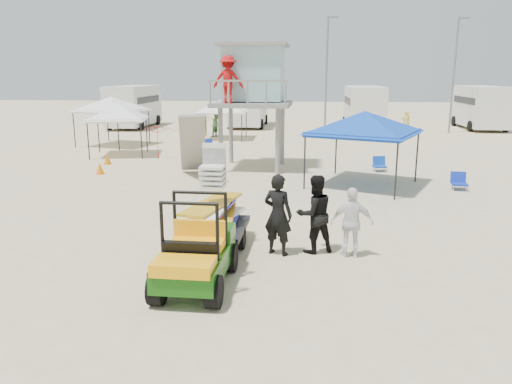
# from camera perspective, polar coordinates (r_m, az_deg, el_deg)

# --- Properties ---
(ground) EXTENTS (140.00, 140.00, 0.00)m
(ground) POSITION_cam_1_polar(r_m,az_deg,el_deg) (9.97, -4.68, -11.22)
(ground) COLOR beige
(ground) RESTS_ON ground
(utility_cart) EXTENTS (1.29, 2.42, 1.82)m
(utility_cart) POSITION_cam_1_polar(r_m,az_deg,el_deg) (9.88, -7.07, -6.20)
(utility_cart) COLOR #134C0C
(utility_cart) RESTS_ON ground
(surf_trailer) EXTENTS (1.41, 2.55, 2.24)m
(surf_trailer) POSITION_cam_1_polar(r_m,az_deg,el_deg) (12.04, -4.63, -2.23)
(surf_trailer) COLOR black
(surf_trailer) RESTS_ON ground
(man_left) EXTENTS (0.82, 0.69, 1.93)m
(man_left) POSITION_cam_1_polar(r_m,az_deg,el_deg) (11.57, 2.52, -2.61)
(man_left) COLOR black
(man_left) RESTS_ON ground
(man_mid) EXTENTS (1.12, 1.02, 1.87)m
(man_mid) POSITION_cam_1_polar(r_m,az_deg,el_deg) (11.80, 6.71, -2.51)
(man_mid) COLOR black
(man_mid) RESTS_ON ground
(man_right) EXTENTS (0.97, 0.41, 1.64)m
(man_right) POSITION_cam_1_polar(r_m,az_deg,el_deg) (11.64, 10.91, -3.46)
(man_right) COLOR white
(man_right) RESTS_ON ground
(lifeguard_tower) EXTENTS (3.42, 3.42, 5.32)m
(lifeguard_tower) POSITION_cam_1_polar(r_m,az_deg,el_deg) (22.37, -0.59, 12.87)
(lifeguard_tower) COLOR gray
(lifeguard_tower) RESTS_ON ground
(canopy_blue) EXTENTS (4.57, 4.57, 3.21)m
(canopy_blue) POSITION_cam_1_polar(r_m,az_deg,el_deg) (19.10, 12.33, 8.59)
(canopy_blue) COLOR black
(canopy_blue) RESTS_ON ground
(canopy_white_a) EXTENTS (3.24, 3.24, 3.09)m
(canopy_white_a) POSITION_cam_1_polar(r_m,az_deg,el_deg) (26.88, -15.60, 9.42)
(canopy_white_a) COLOR black
(canopy_white_a) RESTS_ON ground
(canopy_white_b) EXTENTS (3.95, 3.95, 3.26)m
(canopy_white_b) POSITION_cam_1_polar(r_m,az_deg,el_deg) (30.78, -16.27, 10.14)
(canopy_white_b) COLOR black
(canopy_white_b) RESTS_ON ground
(canopy_white_c) EXTENTS (3.00, 3.00, 2.99)m
(canopy_white_c) POSITION_cam_1_polar(r_m,az_deg,el_deg) (32.83, -3.85, 10.32)
(canopy_white_c) COLOR black
(canopy_white_c) RESTS_ON ground
(umbrella_a) EXTENTS (2.12, 2.15, 1.69)m
(umbrella_a) POSITION_cam_1_polar(r_m,az_deg,el_deg) (25.44, -11.23, 5.62)
(umbrella_a) COLOR red
(umbrella_a) RESTS_ON ground
(umbrella_b) EXTENTS (2.32, 2.33, 1.56)m
(umbrella_b) POSITION_cam_1_polar(r_m,az_deg,el_deg) (32.33, -5.65, 7.29)
(umbrella_b) COLOR gold
(umbrella_b) RESTS_ON ground
(cone_near) EXTENTS (0.34, 0.34, 0.50)m
(cone_near) POSITION_cam_1_polar(r_m,az_deg,el_deg) (22.16, -17.41, 2.60)
(cone_near) COLOR orange
(cone_near) RESTS_ON ground
(cone_far) EXTENTS (0.34, 0.34, 0.50)m
(cone_far) POSITION_cam_1_polar(r_m,az_deg,el_deg) (24.55, -16.64, 3.65)
(cone_far) COLOR orange
(cone_far) RESTS_ON ground
(beach_chair_a) EXTENTS (0.68, 0.74, 0.64)m
(beach_chair_a) POSITION_cam_1_polar(r_m,az_deg,el_deg) (27.87, -5.58, 5.36)
(beach_chair_a) COLOR #1028B0
(beach_chair_a) RESTS_ON ground
(beach_chair_b) EXTENTS (0.61, 0.66, 0.64)m
(beach_chair_b) POSITION_cam_1_polar(r_m,az_deg,el_deg) (22.50, 13.90, 3.14)
(beach_chair_b) COLOR #1045B3
(beach_chair_b) RESTS_ON ground
(beach_chair_c) EXTENTS (0.59, 0.63, 0.64)m
(beach_chair_c) POSITION_cam_1_polar(r_m,az_deg,el_deg) (19.77, 22.17, 1.17)
(beach_chair_c) COLOR #102BAF
(beach_chair_c) RESTS_ON ground
(rv_far_left) EXTENTS (2.64, 6.80, 3.25)m
(rv_far_left) POSITION_cam_1_polar(r_m,az_deg,el_deg) (41.32, -13.82, 9.69)
(rv_far_left) COLOR silver
(rv_far_left) RESTS_ON ground
(rv_mid_left) EXTENTS (2.65, 6.50, 3.25)m
(rv_mid_left) POSITION_cam_1_polar(r_m,az_deg,el_deg) (40.75, -0.89, 10.02)
(rv_mid_left) COLOR silver
(rv_mid_left) RESTS_ON ground
(rv_mid_right) EXTENTS (2.64, 7.00, 3.25)m
(rv_mid_right) POSITION_cam_1_polar(r_m,az_deg,el_deg) (39.21, 12.21, 9.60)
(rv_mid_right) COLOR silver
(rv_mid_right) RESTS_ON ground
(rv_far_right) EXTENTS (2.64, 6.60, 3.25)m
(rv_far_right) POSITION_cam_1_polar(r_m,az_deg,el_deg) (42.60, 24.25, 9.01)
(rv_far_right) COLOR silver
(rv_far_right) RESTS_ON ground
(light_pole_left) EXTENTS (0.14, 0.14, 8.00)m
(light_pole_left) POSITION_cam_1_polar(r_m,az_deg,el_deg) (35.94, 8.04, 12.97)
(light_pole_left) COLOR slate
(light_pole_left) RESTS_ON ground
(light_pole_right) EXTENTS (0.14, 0.14, 8.00)m
(light_pole_right) POSITION_cam_1_polar(r_m,az_deg,el_deg) (38.81, 21.66, 12.20)
(light_pole_right) COLOR slate
(light_pole_right) RESTS_ON ground
(distant_beachgoers) EXTENTS (13.76, 3.33, 1.66)m
(distant_beachgoers) POSITION_cam_1_polar(r_m,az_deg,el_deg) (34.50, 2.81, 7.78)
(distant_beachgoers) COLOR #4F8551
(distant_beachgoers) RESTS_ON ground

